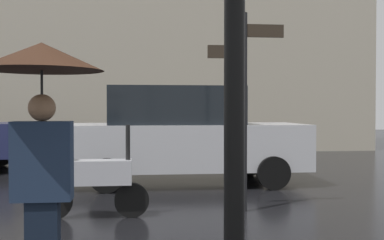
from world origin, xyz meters
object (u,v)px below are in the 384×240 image
Objects in this scene: parked_scooter at (90,176)px; street_signpost at (245,91)px; pedestrian_with_umbrella at (42,98)px; parked_car_right at (183,135)px.

street_signpost is (2.12, 0.20, 1.14)m from parked_scooter.
pedestrian_with_umbrella reaches higher than parked_car_right.
parked_scooter is at bearing -174.65° from street_signpost.
parked_car_right is 1.62× the size of street_signpost.
parked_scooter is at bearing 65.56° from parked_car_right.
street_signpost reaches higher than parked_scooter.
pedestrian_with_umbrella is 5.77m from parked_car_right.
street_signpost is (0.62, -2.67, 0.76)m from parked_car_right.
parked_scooter is (0.09, 2.65, -0.97)m from pedestrian_with_umbrella.
pedestrian_with_umbrella is 1.33× the size of parked_scooter.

